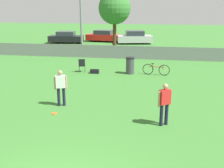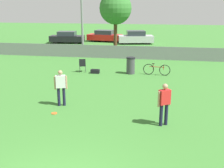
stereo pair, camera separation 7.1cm
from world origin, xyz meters
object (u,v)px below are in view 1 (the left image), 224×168
object	(u,v)px
folding_chair_sideline	(82,65)
parked_car_silver	(135,37)
parked_car_red	(104,36)
frisbee_disc	(54,113)
bicycle_sideline	(156,69)
trash_bin	(130,65)
parked_car_dark	(66,37)
tree_near_pole	(115,9)
player_receiver_white	(61,85)
player_thrower_red	(165,101)
gear_bag_sideline	(95,71)

from	to	relation	value
folding_chair_sideline	parked_car_silver	bearing A→B (deg)	-112.55
folding_chair_sideline	parked_car_red	world-z (taller)	parked_car_red
frisbee_disc	folding_chair_sideline	world-z (taller)	folding_chair_sideline
bicycle_sideline	parked_car_red	size ratio (longest dim) A/B	0.41
trash_bin	parked_car_dark	size ratio (longest dim) A/B	0.27
frisbee_disc	trash_bin	bearing A→B (deg)	72.18
tree_near_pole	parked_car_silver	bearing A→B (deg)	79.32
player_receiver_white	frisbee_disc	size ratio (longest dim) A/B	6.69
trash_bin	parked_car_silver	xyz separation A→B (m)	(-0.96, 14.60, 0.17)
parked_car_dark	parked_car_red	distance (m)	4.59
trash_bin	tree_near_pole	bearing A→B (deg)	106.26
player_thrower_red	folding_chair_sideline	xyz separation A→B (m)	(-5.38, 7.91, -0.44)
player_thrower_red	gear_bag_sideline	xyz separation A→B (m)	(-4.46, 7.71, -0.83)
parked_car_dark	player_receiver_white	bearing A→B (deg)	-77.73
gear_bag_sideline	player_thrower_red	bearing A→B (deg)	-59.96
folding_chair_sideline	bicycle_sideline	world-z (taller)	folding_chair_sideline
frisbee_disc	parked_car_silver	size ratio (longest dim) A/B	0.06
tree_near_pole	parked_car_dark	world-z (taller)	tree_near_pole
player_thrower_red	folding_chair_sideline	distance (m)	9.58
frisbee_disc	trash_bin	world-z (taller)	trash_bin
player_thrower_red	bicycle_sideline	xyz separation A→B (m)	(-0.40, 7.93, -0.59)
tree_near_pole	parked_car_dark	bearing A→B (deg)	138.26
tree_near_pole	trash_bin	size ratio (longest dim) A/B	5.06
trash_bin	parked_car_silver	world-z (taller)	parked_car_silver
folding_chair_sideline	trash_bin	size ratio (longest dim) A/B	0.84
player_receiver_white	trash_bin	world-z (taller)	player_receiver_white
tree_near_pole	bicycle_sideline	xyz separation A→B (m)	(3.97, -7.82, -3.70)
gear_bag_sideline	parked_car_red	size ratio (longest dim) A/B	0.14
player_receiver_white	trash_bin	bearing A→B (deg)	52.15
frisbee_disc	parked_car_red	world-z (taller)	parked_car_red
trash_bin	parked_car_red	xyz separation A→B (m)	(-4.88, 15.82, 0.13)
player_thrower_red	bicycle_sideline	distance (m)	7.96
player_thrower_red	folding_chair_sideline	size ratio (longest dim) A/B	1.80
parked_car_dark	parked_car_red	size ratio (longest dim) A/B	0.96
folding_chair_sideline	trash_bin	bearing A→B (deg)	168.14
bicycle_sideline	parked_car_silver	bearing A→B (deg)	105.81
gear_bag_sideline	parked_car_silver	xyz separation A→B (m)	(1.38, 14.90, 0.59)
tree_near_pole	player_receiver_white	size ratio (longest dim) A/B	3.36
folding_chair_sideline	parked_car_dark	bearing A→B (deg)	-81.22
parked_car_red	parked_car_silver	bearing A→B (deg)	-10.42
bicycle_sideline	trash_bin	distance (m)	1.72
folding_chair_sideline	parked_car_red	size ratio (longest dim) A/B	0.22
frisbee_disc	parked_car_dark	xyz separation A→B (m)	(-6.53, 21.33, 0.66)
bicycle_sideline	gear_bag_sideline	world-z (taller)	bicycle_sideline
frisbee_disc	bicycle_sideline	distance (m)	8.59
player_receiver_white	parked_car_dark	size ratio (longest dim) A/B	0.41
tree_near_pole	parked_car_silver	world-z (taller)	tree_near_pole
tree_near_pole	parked_car_dark	distance (m)	9.62
player_receiver_white	parked_car_dark	distance (m)	21.35
folding_chair_sideline	bicycle_sideline	size ratio (longest dim) A/B	0.52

